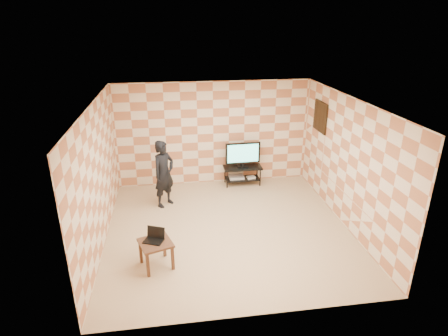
# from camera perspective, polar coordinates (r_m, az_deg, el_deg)

# --- Properties ---
(floor) EXTENTS (5.00, 5.00, 0.00)m
(floor) POSITION_cam_1_polar(r_m,az_deg,el_deg) (8.01, 0.64, -9.26)
(floor) COLOR tan
(floor) RESTS_ON ground
(wall_back) EXTENTS (5.00, 0.02, 2.70)m
(wall_back) POSITION_cam_1_polar(r_m,az_deg,el_deg) (9.74, -1.64, 5.25)
(wall_back) COLOR beige
(wall_back) RESTS_ON ground
(wall_front) EXTENTS (5.00, 0.02, 2.70)m
(wall_front) POSITION_cam_1_polar(r_m,az_deg,el_deg) (5.22, 5.07, -10.66)
(wall_front) COLOR beige
(wall_front) RESTS_ON ground
(wall_left) EXTENTS (0.02, 5.00, 2.70)m
(wall_left) POSITION_cam_1_polar(r_m,az_deg,el_deg) (7.45, -18.67, -1.34)
(wall_left) COLOR beige
(wall_left) RESTS_ON ground
(wall_right) EXTENTS (0.02, 5.00, 2.70)m
(wall_right) POSITION_cam_1_polar(r_m,az_deg,el_deg) (8.15, 18.31, 0.70)
(wall_right) COLOR beige
(wall_right) RESTS_ON ground
(ceiling) EXTENTS (5.00, 5.00, 0.02)m
(ceiling) POSITION_cam_1_polar(r_m,az_deg,el_deg) (7.00, 0.73, 9.99)
(ceiling) COLOR white
(ceiling) RESTS_ON wall_back
(wall_art) EXTENTS (0.04, 0.72, 0.72)m
(wall_art) POSITION_cam_1_polar(r_m,az_deg,el_deg) (9.30, 14.47, 7.60)
(wall_art) COLOR black
(wall_art) RESTS_ON wall_right
(tv_stand) EXTENTS (1.00, 0.45, 0.50)m
(tv_stand) POSITION_cam_1_polar(r_m,az_deg,el_deg) (9.90, 2.83, -0.53)
(tv_stand) COLOR black
(tv_stand) RESTS_ON floor
(tv) EXTENTS (0.91, 0.18, 0.66)m
(tv) POSITION_cam_1_polar(r_m,az_deg,el_deg) (9.72, 2.89, 2.20)
(tv) COLOR black
(tv) RESTS_ON tv_stand
(dvd_player) EXTENTS (0.39, 0.28, 0.06)m
(dvd_player) POSITION_cam_1_polar(r_m,az_deg,el_deg) (9.95, 1.91, -1.39)
(dvd_player) COLOR #B4B4B6
(dvd_player) RESTS_ON tv_stand
(game_console) EXTENTS (0.24, 0.19, 0.05)m
(game_console) POSITION_cam_1_polar(r_m,az_deg,el_deg) (9.98, 4.12, -1.43)
(game_console) COLOR silver
(game_console) RESTS_ON tv_stand
(side_table) EXTENTS (0.68, 0.68, 0.50)m
(side_table) POSITION_cam_1_polar(r_m,az_deg,el_deg) (6.83, -10.36, -11.66)
(side_table) COLOR #341A12
(side_table) RESTS_ON floor
(laptop) EXTENTS (0.41, 0.37, 0.22)m
(laptop) POSITION_cam_1_polar(r_m,az_deg,el_deg) (6.82, -10.55, -10.38)
(laptop) COLOR black
(laptop) RESTS_ON side_table
(person) EXTENTS (0.68, 0.68, 1.59)m
(person) POSITION_cam_1_polar(r_m,az_deg,el_deg) (8.75, -9.14, -0.88)
(person) COLOR black
(person) RESTS_ON floor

